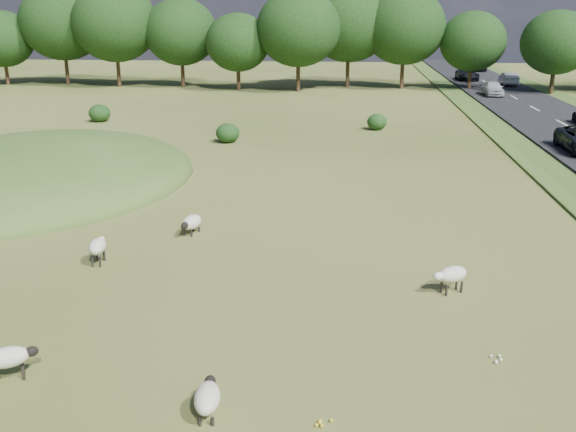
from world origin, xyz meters
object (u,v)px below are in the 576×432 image
object	(u,v)px
sheep_3	(207,397)
car_6	(478,66)
sheep_0	(9,357)
car_7	(508,79)
sheep_4	(452,275)
car_2	(467,74)
car_4	(493,88)
sheep_1	(98,246)
sheep_2	(191,222)

from	to	relation	value
sheep_3	car_6	xyz separation A→B (m)	(20.43, 86.75, 0.51)
sheep_0	sheep_3	world-z (taller)	sheep_0
sheep_3	car_7	distance (m)	69.77
sheep_3	sheep_4	distance (m)	9.15
car_6	car_7	size ratio (longest dim) A/B	1.11
car_2	car_7	world-z (taller)	car_7
sheep_4	car_2	xyz separation A→B (m)	(10.68, 65.46, 0.37)
sheep_3	car_2	bearing A→B (deg)	-19.42
car_6	car_2	bearing A→B (deg)	75.16
sheep_3	car_4	size ratio (longest dim) A/B	0.29
car_4	car_6	world-z (taller)	car_4
sheep_0	car_6	distance (m)	89.49
sheep_3	car_6	bearing A→B (deg)	-19.74
sheep_3	sheep_4	world-z (taller)	sheep_4
car_2	car_7	distance (m)	6.85
car_2	sheep_3	bearing A→B (deg)	-102.93
sheep_0	car_2	bearing A→B (deg)	42.82
car_4	sheep_3	bearing A→B (deg)	-106.45
car_2	sheep_1	bearing A→B (deg)	-109.14
car_6	car_7	bearing A→B (deg)	90.00
sheep_1	car_2	size ratio (longest dim) A/B	0.24
sheep_2	car_2	distance (m)	64.08
sheep_0	sheep_1	world-z (taller)	sheep_1
car_2	car_6	size ratio (longest dim) A/B	1.05
sheep_2	car_2	xyz separation A→B (m)	(19.89, 60.91, 0.50)
sheep_0	car_6	bearing A→B (deg)	43.13
car_2	car_6	world-z (taller)	car_2
sheep_0	car_4	xyz separation A→B (m)	(21.48, 55.40, 0.41)
car_4	car_6	distance (m)	30.69
sheep_1	sheep_2	size ratio (longest dim) A/B	0.92
sheep_0	sheep_2	world-z (taller)	sheep_0
sheep_4	car_6	size ratio (longest dim) A/B	0.24
car_7	car_2	bearing A→B (deg)	-56.30
sheep_2	car_2	size ratio (longest dim) A/B	0.26
sheep_1	car_6	xyz separation A→B (m)	(26.09, 78.58, 0.35)
sheep_1	car_2	distance (m)	68.00
car_6	car_7	world-z (taller)	car_7
sheep_1	sheep_4	distance (m)	11.67
sheep_2	car_6	distance (m)	78.89
sheep_0	sheep_4	bearing A→B (deg)	-1.19
sheep_0	car_2	size ratio (longest dim) A/B	0.23
car_2	car_7	xyz separation A→B (m)	(3.80, -5.70, 0.01)
sheep_2	car_6	xyz separation A→B (m)	(23.69, 75.24, 0.49)
sheep_1	sheep_3	xyz separation A→B (m)	(5.66, -8.17, -0.16)
sheep_2	car_2	world-z (taller)	car_2
sheep_1	car_2	xyz separation A→B (m)	(22.29, 64.24, 0.36)
sheep_3	car_7	xyz separation A→B (m)	(20.43, 66.71, 0.53)
car_4	car_7	world-z (taller)	car_4
sheep_1	car_4	distance (m)	53.04
sheep_4	sheep_2	bearing A→B (deg)	-57.60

